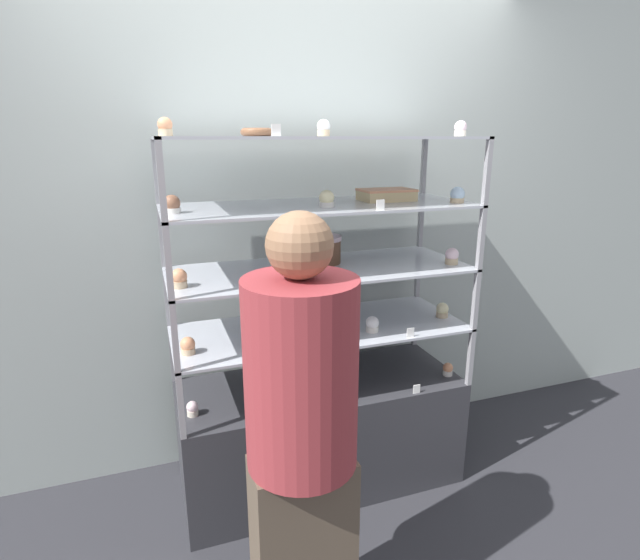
# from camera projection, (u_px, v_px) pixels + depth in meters

# --- Properties ---
(ground_plane) EXTENTS (20.00, 20.00, 0.00)m
(ground_plane) POSITION_uv_depth(u_px,v_px,m) (320.00, 478.00, 2.65)
(ground_plane) COLOR #2D2D33
(back_wall) EXTENTS (8.00, 0.05, 2.60)m
(back_wall) POSITION_uv_depth(u_px,v_px,m) (294.00, 223.00, 2.68)
(back_wall) COLOR #A8B2AD
(back_wall) RESTS_ON ground_plane
(display_base) EXTENTS (1.40, 0.56, 0.56)m
(display_base) POSITION_uv_depth(u_px,v_px,m) (320.00, 431.00, 2.57)
(display_base) COLOR #333338
(display_base) RESTS_ON ground_plane
(display_riser_lower) EXTENTS (1.40, 0.56, 0.30)m
(display_riser_lower) POSITION_uv_depth(u_px,v_px,m) (320.00, 330.00, 2.42)
(display_riser_lower) COLOR #99999E
(display_riser_lower) RESTS_ON display_base
(display_riser_middle) EXTENTS (1.40, 0.56, 0.30)m
(display_riser_middle) POSITION_uv_depth(u_px,v_px,m) (320.00, 271.00, 2.34)
(display_riser_middle) COLOR #99999E
(display_riser_middle) RESTS_ON display_riser_lower
(display_riser_upper) EXTENTS (1.40, 0.56, 0.30)m
(display_riser_upper) POSITION_uv_depth(u_px,v_px,m) (320.00, 208.00, 2.25)
(display_riser_upper) COLOR #99999E
(display_riser_upper) RESTS_ON display_riser_middle
(display_riser_top) EXTENTS (1.40, 0.56, 0.30)m
(display_riser_top) POSITION_uv_depth(u_px,v_px,m) (320.00, 140.00, 2.17)
(display_riser_top) COLOR #99999E
(display_riser_top) RESTS_ON display_riser_upper
(layer_cake_centerpiece) EXTENTS (0.18, 0.18, 0.13)m
(layer_cake_centerpiece) POSITION_uv_depth(u_px,v_px,m) (323.00, 249.00, 2.41)
(layer_cake_centerpiece) COLOR brown
(layer_cake_centerpiece) RESTS_ON display_riser_middle
(sheet_cake_frosted) EXTENTS (0.25, 0.17, 0.06)m
(sheet_cake_frosted) POSITION_uv_depth(u_px,v_px,m) (386.00, 195.00, 2.38)
(sheet_cake_frosted) COLOR #DBBC84
(sheet_cake_frosted) RESTS_ON display_riser_upper
(cupcake_0) EXTENTS (0.05, 0.05, 0.07)m
(cupcake_0) POSITION_uv_depth(u_px,v_px,m) (192.00, 409.00, 2.19)
(cupcake_0) COLOR beige
(cupcake_0) RESTS_ON display_base
(cupcake_1) EXTENTS (0.05, 0.05, 0.07)m
(cupcake_1) POSITION_uv_depth(u_px,v_px,m) (327.00, 385.00, 2.40)
(cupcake_1) COLOR white
(cupcake_1) RESTS_ON display_base
(cupcake_2) EXTENTS (0.05, 0.05, 0.07)m
(cupcake_2) POSITION_uv_depth(u_px,v_px,m) (448.00, 369.00, 2.56)
(cupcake_2) COLOR white
(cupcake_2) RESTS_ON display_base
(price_tag_0) EXTENTS (0.04, 0.00, 0.04)m
(price_tag_0) POSITION_uv_depth(u_px,v_px,m) (417.00, 389.00, 2.38)
(price_tag_0) COLOR white
(price_tag_0) RESTS_ON display_base
(cupcake_3) EXTENTS (0.06, 0.06, 0.08)m
(cupcake_3) POSITION_uv_depth(u_px,v_px,m) (188.00, 346.00, 2.11)
(cupcake_3) COLOR #CCB28C
(cupcake_3) RESTS_ON display_riser_lower
(cupcake_4) EXTENTS (0.06, 0.06, 0.08)m
(cupcake_4) POSITION_uv_depth(u_px,v_px,m) (282.00, 334.00, 2.24)
(cupcake_4) COLOR #CCB28C
(cupcake_4) RESTS_ON display_riser_lower
(cupcake_5) EXTENTS (0.06, 0.06, 0.08)m
(cupcake_5) POSITION_uv_depth(u_px,v_px,m) (372.00, 324.00, 2.35)
(cupcake_5) COLOR white
(cupcake_5) RESTS_ON display_riser_lower
(cupcake_6) EXTENTS (0.06, 0.06, 0.08)m
(cupcake_6) POSITION_uv_depth(u_px,v_px,m) (442.00, 310.00, 2.54)
(cupcake_6) COLOR #CCB28C
(cupcake_6) RESTS_ON display_riser_lower
(price_tag_1) EXTENTS (0.04, 0.00, 0.04)m
(price_tag_1) POSITION_uv_depth(u_px,v_px,m) (410.00, 333.00, 2.28)
(price_tag_1) COLOR white
(price_tag_1) RESTS_ON display_riser_lower
(cupcake_7) EXTENTS (0.06, 0.06, 0.08)m
(cupcake_7) POSITION_uv_depth(u_px,v_px,m) (179.00, 279.00, 2.02)
(cupcake_7) COLOR #CCB28C
(cupcake_7) RESTS_ON display_riser_middle
(cupcake_8) EXTENTS (0.06, 0.06, 0.08)m
(cupcake_8) POSITION_uv_depth(u_px,v_px,m) (452.00, 256.00, 2.39)
(cupcake_8) COLOR #CCB28C
(cupcake_8) RESTS_ON display_riser_middle
(price_tag_2) EXTENTS (0.04, 0.00, 0.04)m
(price_tag_2) POSITION_uv_depth(u_px,v_px,m) (263.00, 285.00, 1.98)
(price_tag_2) COLOR white
(price_tag_2) RESTS_ON display_riser_middle
(cupcake_9) EXTENTS (0.07, 0.07, 0.07)m
(cupcake_9) POSITION_uv_depth(u_px,v_px,m) (172.00, 205.00, 1.98)
(cupcake_9) COLOR white
(cupcake_9) RESTS_ON display_riser_upper
(cupcake_10) EXTENTS (0.07, 0.07, 0.07)m
(cupcake_10) POSITION_uv_depth(u_px,v_px,m) (326.00, 199.00, 2.16)
(cupcake_10) COLOR white
(cupcake_10) RESTS_ON display_riser_upper
(cupcake_11) EXTENTS (0.07, 0.07, 0.07)m
(cupcake_11) POSITION_uv_depth(u_px,v_px,m) (457.00, 195.00, 2.30)
(cupcake_11) COLOR #CCB28C
(cupcake_11) RESTS_ON display_riser_upper
(price_tag_3) EXTENTS (0.04, 0.00, 0.04)m
(price_tag_3) POSITION_uv_depth(u_px,v_px,m) (380.00, 205.00, 2.07)
(price_tag_3) COLOR white
(price_tag_3) RESTS_ON display_riser_upper
(cupcake_12) EXTENTS (0.06, 0.06, 0.07)m
(cupcake_12) POSITION_uv_depth(u_px,v_px,m) (165.00, 127.00, 1.87)
(cupcake_12) COLOR #CCB28C
(cupcake_12) RESTS_ON display_riser_top
(cupcake_13) EXTENTS (0.06, 0.06, 0.07)m
(cupcake_13) POSITION_uv_depth(u_px,v_px,m) (324.00, 128.00, 2.10)
(cupcake_13) COLOR #CCB28C
(cupcake_13) RESTS_ON display_riser_top
(cupcake_14) EXTENTS (0.06, 0.06, 0.07)m
(cupcake_14) POSITION_uv_depth(u_px,v_px,m) (460.00, 129.00, 2.28)
(cupcake_14) COLOR beige
(cupcake_14) RESTS_ON display_riser_top
(price_tag_4) EXTENTS (0.04, 0.00, 0.04)m
(price_tag_4) POSITION_uv_depth(u_px,v_px,m) (276.00, 130.00, 1.84)
(price_tag_4) COLOR white
(price_tag_4) RESTS_ON display_riser_top
(donut_glazed) EXTENTS (0.14, 0.14, 0.03)m
(donut_glazed) POSITION_uv_depth(u_px,v_px,m) (257.00, 132.00, 2.07)
(donut_glazed) COLOR brown
(donut_glazed) RESTS_ON display_riser_top
(customer_figure) EXTENTS (0.36, 0.36, 1.54)m
(customer_figure) POSITION_uv_depth(u_px,v_px,m) (302.00, 432.00, 1.61)
(customer_figure) COLOR brown
(customer_figure) RESTS_ON ground_plane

